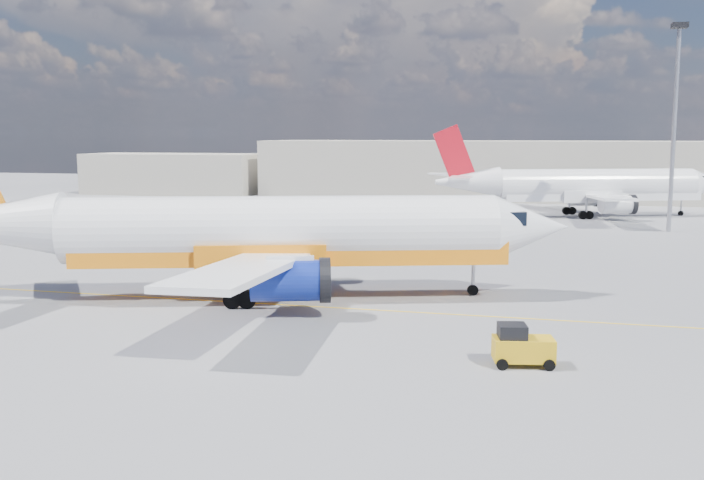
# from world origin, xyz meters

# --- Properties ---
(ground) EXTENTS (240.00, 240.00, 0.00)m
(ground) POSITION_xyz_m (0.00, 0.00, 0.00)
(ground) COLOR slate
(ground) RESTS_ON ground
(taxi_line) EXTENTS (70.00, 0.15, 0.01)m
(taxi_line) POSITION_xyz_m (0.00, 3.00, 0.01)
(taxi_line) COLOR yellow
(taxi_line) RESTS_ON ground
(terminal_main) EXTENTS (70.00, 14.00, 8.00)m
(terminal_main) POSITION_xyz_m (5.00, 75.00, 4.00)
(terminal_main) COLOR #B7AF9E
(terminal_main) RESTS_ON ground
(terminal_annex) EXTENTS (26.00, 10.00, 6.00)m
(terminal_annex) POSITION_xyz_m (-45.00, 72.00, 3.00)
(terminal_annex) COLOR #B7AF9E
(terminal_annex) RESTS_ON ground
(main_jet) EXTENTS (35.64, 27.09, 10.81)m
(main_jet) POSITION_xyz_m (-5.27, 4.38, 3.60)
(main_jet) COLOR white
(main_jet) RESTS_ON ground
(second_jet) EXTENTS (32.73, 24.79, 9.98)m
(second_jet) POSITION_xyz_m (13.80, 53.01, 3.33)
(second_jet) COLOR white
(second_jet) RESTS_ON ground
(gse_tug) EXTENTS (2.54, 1.86, 1.66)m
(gse_tug) POSITION_xyz_m (9.12, -5.10, 0.79)
(gse_tug) COLOR black
(gse_tug) RESTS_ON ground
(floodlight_mast) EXTENTS (1.37, 1.37, 18.83)m
(floodlight_mast) POSITION_xyz_m (20.73, 41.39, 11.29)
(floodlight_mast) COLOR #9B9BA3
(floodlight_mast) RESTS_ON ground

